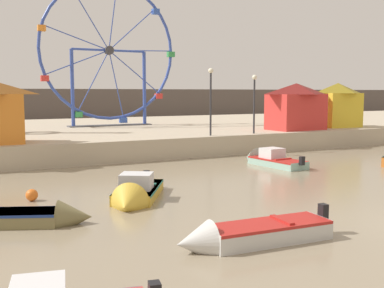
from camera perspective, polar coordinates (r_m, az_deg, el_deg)
The scene contains 12 objects.
quay_promenade at distance 39.07m, azimuth -8.17°, elevation 1.36°, with size 110.00×24.25×1.25m, color #B7A88E.
distant_town_skyline at distance 63.67m, azimuth -15.77°, elevation 4.48°, with size 140.00×3.00×4.40m, color #564C47.
motorboat_mustard_yellow at distance 17.14m, azimuth -6.99°, elevation -6.08°, with size 3.36×4.27×1.45m.
motorboat_seafoam at distance 26.10m, azimuth 9.18°, elevation -1.84°, with size 1.66×4.55×1.36m.
motorboat_olive_wood at distance 15.01m, azimuth -19.87°, elevation -8.37°, with size 4.70×2.82×1.06m.
motorboat_pale_grey at distance 12.46m, azimuth 6.66°, elevation -10.84°, with size 4.56×1.33×1.11m.
ferris_wheel_blue_frame at distance 38.62m, azimuth -10.06°, elevation 10.83°, with size 11.24×1.20×11.57m.
carnival_booth_yellow_awning at distance 38.41m, azimuth 17.27°, elevation 4.64°, with size 3.47×3.02×3.42m.
carnival_booth_red_striped at distance 34.74m, azimuth 12.53°, elevation 4.57°, with size 4.41×2.89×3.35m.
promenade_lamp_near at distance 29.26m, azimuth 2.29°, elevation 6.33°, with size 0.32×0.32×4.18m.
promenade_lamp_far at distance 31.00m, azimuth 7.58°, elevation 5.91°, with size 0.32×0.32×3.83m.
mooring_buoy_orange at distance 18.13m, azimuth -18.90°, elevation -5.89°, with size 0.44×0.44×0.44m, color orange.
Camera 1 is at (-12.70, -8.35, 3.94)m, focal length 43.87 mm.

